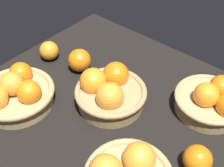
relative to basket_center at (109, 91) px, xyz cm
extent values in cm
cube|color=black|center=(-0.91, -1.35, -6.22)|extent=(84.00, 72.00, 3.00)
cylinder|color=tan|center=(-0.53, 0.06, -2.05)|extent=(19.80, 19.80, 5.33)
torus|color=tan|center=(-0.53, 0.06, 0.62)|extent=(21.51, 21.51, 1.70)
sphere|color=orange|center=(4.56, 1.67, 2.52)|extent=(8.12, 8.12, 8.12)
sphere|color=#F49E33|center=(-3.28, 3.28, 2.47)|extent=(8.12, 8.12, 8.12)
sphere|color=orange|center=(1.57, -5.28, 2.11)|extent=(8.12, 8.12, 8.12)
cylinder|color=tan|center=(20.73, 18.06, -2.33)|extent=(21.01, 21.01, 4.78)
torus|color=tan|center=(20.73, 18.06, 0.06)|extent=(22.83, 22.83, 1.83)
sphere|color=orange|center=(15.64, 16.70, 2.20)|extent=(7.12, 7.12, 7.12)
sphere|color=orange|center=(24.58, 13.01, 1.84)|extent=(7.12, 7.12, 7.12)
sphere|color=#F49E33|center=(21.19, 18.34, 3.28)|extent=(7.12, 7.12, 7.12)
cylinder|color=tan|center=(-24.40, -16.69, -2.28)|extent=(19.00, 19.00, 4.87)
torus|color=tan|center=(-24.40, -16.69, 0.15)|extent=(20.51, 20.51, 1.51)
sphere|color=orange|center=(-23.68, -14.75, 2.40)|extent=(7.27, 7.27, 7.27)
sphere|color=orange|center=(-25.31, -21.52, 1.65)|extent=(7.27, 7.27, 7.27)
sphere|color=#F49E33|center=(-21.19, 13.58, 1.60)|extent=(7.88, 7.88, 7.88)
sphere|color=orange|center=(30.70, -3.02, -1.29)|extent=(6.86, 6.86, 6.86)
sphere|color=orange|center=(17.92, -5.65, -0.76)|extent=(7.92, 7.92, 7.92)
sphere|color=orange|center=(-31.30, 3.19, -1.08)|extent=(7.27, 7.27, 7.27)
camera|label=1|loc=(-40.88, 46.63, 60.10)|focal=46.52mm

